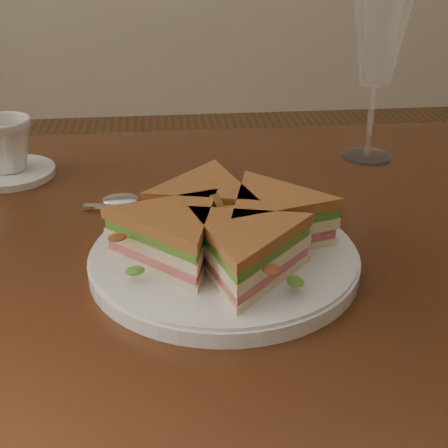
% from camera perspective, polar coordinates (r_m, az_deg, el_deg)
% --- Properties ---
extents(table, '(1.20, 0.80, 0.75)m').
position_cam_1_polar(table, '(0.77, 0.15, -7.69)').
color(table, black).
rests_on(table, ground).
extents(plate, '(0.28, 0.28, 0.02)m').
position_cam_1_polar(plate, '(0.66, 0.00, -3.25)').
color(plate, white).
rests_on(plate, table).
extents(sandwich_wedges, '(0.28, 0.28, 0.06)m').
position_cam_1_polar(sandwich_wedges, '(0.64, 0.00, -0.40)').
color(sandwich_wedges, beige).
rests_on(sandwich_wedges, plate).
extents(crisps_mound, '(0.09, 0.09, 0.05)m').
position_cam_1_polar(crisps_mound, '(0.65, 0.00, -0.71)').
color(crisps_mound, '#BE6B18').
rests_on(crisps_mound, plate).
extents(spoon, '(0.18, 0.06, 0.01)m').
position_cam_1_polar(spoon, '(0.81, -7.85, 2.06)').
color(spoon, silver).
rests_on(spoon, table).
extents(knife, '(0.21, 0.05, 0.00)m').
position_cam_1_polar(knife, '(0.79, -5.65, 1.31)').
color(knife, silver).
rests_on(knife, table).
extents(wine_glass, '(0.08, 0.08, 0.23)m').
position_cam_1_polar(wine_glass, '(0.94, 13.95, 15.48)').
color(wine_glass, white).
rests_on(wine_glass, table).
extents(saucer, '(0.13, 0.13, 0.01)m').
position_cam_1_polar(saucer, '(0.94, -19.00, 4.46)').
color(saucer, white).
rests_on(saucer, table).
extents(coffee_cup, '(0.10, 0.10, 0.07)m').
position_cam_1_polar(coffee_cup, '(0.93, -19.38, 6.86)').
color(coffee_cup, white).
rests_on(coffee_cup, saucer).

